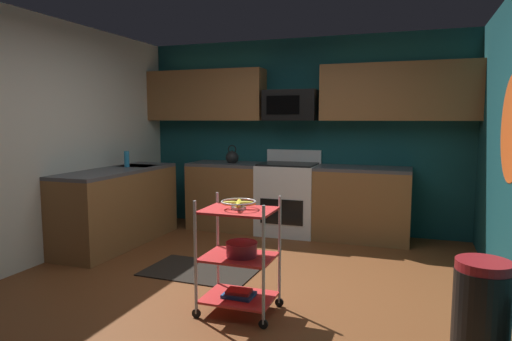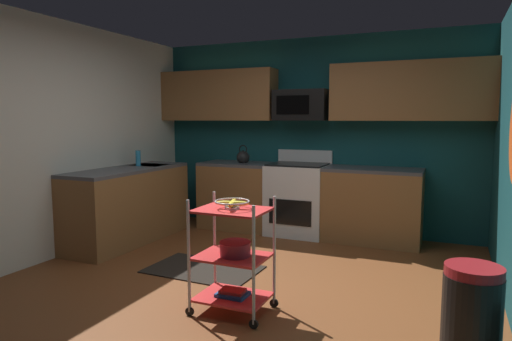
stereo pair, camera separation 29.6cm
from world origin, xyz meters
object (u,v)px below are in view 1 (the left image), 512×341
(fruit_bowl, at_px, (239,203))
(microwave, at_px, (291,105))
(kettle, at_px, (232,157))
(mixing_bowl_large, at_px, (242,249))
(oven_range, at_px, (288,198))
(rolling_cart, at_px, (239,256))
(dish_soap_bottle, at_px, (127,159))
(book_stack, at_px, (239,294))
(trash_can, at_px, (481,313))

(fruit_bowl, bearing_deg, microwave, 96.34)
(fruit_bowl, xyz_separation_m, kettle, (-1.09, 2.53, 0.12))
(fruit_bowl, relative_size, mixing_bowl_large, 1.08)
(oven_range, height_order, mixing_bowl_large, oven_range)
(rolling_cart, relative_size, mixing_bowl_large, 3.63)
(microwave, bearing_deg, oven_range, -89.74)
(microwave, relative_size, rolling_cart, 0.77)
(oven_range, distance_m, rolling_cart, 2.55)
(fruit_bowl, xyz_separation_m, dish_soap_bottle, (-2.14, 1.59, 0.14))
(book_stack, bearing_deg, kettle, 113.38)
(microwave, height_order, book_stack, microwave)
(rolling_cart, xyz_separation_m, kettle, (-1.09, 2.53, 0.54))
(fruit_bowl, distance_m, dish_soap_bottle, 2.67)
(fruit_bowl, relative_size, book_stack, 1.12)
(mixing_bowl_large, height_order, book_stack, mixing_bowl_large)
(rolling_cart, height_order, kettle, kettle)
(dish_soap_bottle, bearing_deg, oven_range, 27.03)
(dish_soap_bottle, bearing_deg, mixing_bowl_large, -36.34)
(rolling_cart, xyz_separation_m, mixing_bowl_large, (0.02, 0.00, 0.07))
(dish_soap_bottle, bearing_deg, microwave, 29.55)
(microwave, distance_m, fruit_bowl, 2.78)
(kettle, bearing_deg, book_stack, -66.62)
(microwave, xyz_separation_m, dish_soap_bottle, (-1.85, -1.05, -0.68))
(book_stack, xyz_separation_m, dish_soap_bottle, (-2.14, 1.59, 0.87))
(kettle, bearing_deg, dish_soap_bottle, -138.10)
(book_stack, bearing_deg, dish_soap_bottle, 143.36)
(mixing_bowl_large, bearing_deg, rolling_cart, 180.00)
(book_stack, xyz_separation_m, kettle, (-1.09, 2.53, 0.84))
(mixing_bowl_large, distance_m, kettle, 2.81)
(mixing_bowl_large, xyz_separation_m, dish_soap_bottle, (-2.16, 1.59, 0.50))
(microwave, bearing_deg, book_stack, -83.66)
(rolling_cart, bearing_deg, trash_can, -6.57)
(book_stack, bearing_deg, trash_can, -6.57)
(rolling_cart, distance_m, kettle, 2.81)
(kettle, bearing_deg, rolling_cart, -66.62)
(dish_soap_bottle, relative_size, trash_can, 0.30)
(oven_range, relative_size, fruit_bowl, 4.04)
(rolling_cart, bearing_deg, oven_range, 96.59)
(microwave, bearing_deg, kettle, -172.29)
(trash_can, bearing_deg, book_stack, 173.43)
(microwave, xyz_separation_m, fruit_bowl, (0.29, -2.64, -0.82))
(book_stack, bearing_deg, fruit_bowl, 135.00)
(oven_range, distance_m, fruit_bowl, 2.58)
(kettle, height_order, trash_can, kettle)
(rolling_cart, bearing_deg, dish_soap_bottle, 143.36)
(rolling_cart, distance_m, book_stack, 0.30)
(kettle, bearing_deg, oven_range, 0.28)
(kettle, bearing_deg, fruit_bowl, -66.62)
(mixing_bowl_large, relative_size, dish_soap_bottle, 1.26)
(microwave, distance_m, rolling_cart, 2.93)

